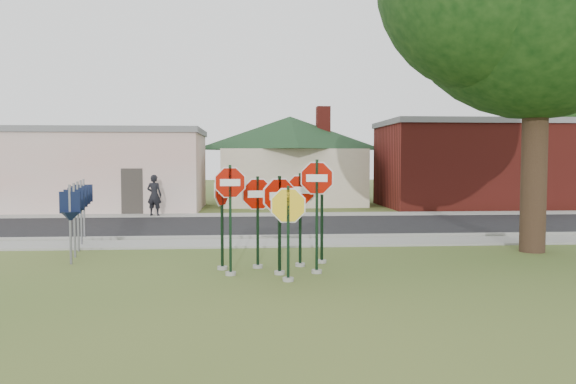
{
  "coord_description": "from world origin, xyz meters",
  "views": [
    {
      "loc": [
        -0.58,
        -11.79,
        2.63
      ],
      "look_at": [
        0.42,
        2.0,
        1.82
      ],
      "focal_mm": 35.0,
      "sensor_mm": 36.0,
      "label": 1
    }
  ],
  "objects": [
    {
      "name": "stop_sign_yellow",
      "position": [
        0.29,
        0.15,
        1.29
      ],
      "size": [
        1.05,
        0.24,
        2.17
      ],
      "color": "gray",
      "rests_on": "ground"
    },
    {
      "name": "stop_sign_far_right",
      "position": [
        1.29,
        2.21,
        1.64
      ],
      "size": [
        0.44,
        0.94,
        2.65
      ],
      "color": "gray",
      "rests_on": "ground"
    },
    {
      "name": "road",
      "position": [
        0.0,
        10.0,
        0.02
      ],
      "size": [
        60.0,
        7.0,
        0.04
      ],
      "primitive_type": "cube",
      "color": "black",
      "rests_on": "ground"
    },
    {
      "name": "stop_sign_back_left",
      "position": [
        -0.34,
        1.67,
        1.42
      ],
      "size": [
        1.04,
        0.24,
        2.33
      ],
      "color": "gray",
      "rests_on": "ground"
    },
    {
      "name": "stop_sign_back_right",
      "position": [
        0.71,
        1.81,
        1.46
      ],
      "size": [
        0.97,
        0.39,
        2.4
      ],
      "color": "gray",
      "rests_on": "ground"
    },
    {
      "name": "pedestrian",
      "position": [
        -4.82,
        14.08,
        1.0
      ],
      "size": [
        0.77,
        0.6,
        1.87
      ],
      "primitive_type": "imported",
      "rotation": [
        0.0,
        0.0,
        2.91
      ],
      "color": "black",
      "rests_on": "sidewalk_far"
    },
    {
      "name": "stop_sign_center",
      "position": [
        0.15,
        0.88,
        1.46
      ],
      "size": [
        1.05,
        0.47,
        2.37
      ],
      "color": "gray",
      "rests_on": "ground"
    },
    {
      "name": "building_stucco",
      "position": [
        -9.0,
        18.0,
        2.15
      ],
      "size": [
        12.2,
        6.2,
        4.2
      ],
      "color": "beige",
      "rests_on": "ground"
    },
    {
      "name": "stop_sign_left",
      "position": [
        -0.97,
        0.86,
        1.59
      ],
      "size": [
        0.98,
        0.24,
        2.6
      ],
      "color": "gray",
      "rests_on": "ground"
    },
    {
      "name": "curb",
      "position": [
        0.0,
        6.5,
        0.07
      ],
      "size": [
        60.0,
        0.2,
        0.14
      ],
      "primitive_type": "cube",
      "color": "gray",
      "rests_on": "ground"
    },
    {
      "name": "stop_sign_far_left",
      "position": [
        -1.18,
        1.54,
        1.52
      ],
      "size": [
        0.41,
        1.02,
        2.46
      ],
      "color": "gray",
      "rests_on": "ground"
    },
    {
      "name": "route_sign_row",
      "position": [
        -5.4,
        4.5,
        1.22
      ],
      "size": [
        1.43,
        4.63,
        2.0
      ],
      "color": "#59595E",
      "rests_on": "ground"
    },
    {
      "name": "sidewalk_near",
      "position": [
        0.0,
        5.5,
        0.03
      ],
      "size": [
        60.0,
        1.6,
        0.06
      ],
      "primitive_type": "cube",
      "color": "gray",
      "rests_on": "ground"
    },
    {
      "name": "stop_sign_right",
      "position": [
        1.01,
        0.95,
        1.71
      ],
      "size": [
        1.03,
        0.26,
        2.73
      ],
      "color": "gray",
      "rests_on": "ground"
    },
    {
      "name": "building_house",
      "position": [
        2.0,
        22.0,
        3.65
      ],
      "size": [
        11.6,
        11.6,
        6.2
      ],
      "color": "beige",
      "rests_on": "ground"
    },
    {
      "name": "ground",
      "position": [
        0.0,
        0.0,
        0.0
      ],
      "size": [
        120.0,
        120.0,
        0.0
      ],
      "primitive_type": "plane",
      "color": "#3C5620",
      "rests_on": "ground"
    },
    {
      "name": "sidewalk_far",
      "position": [
        0.0,
        14.3,
        0.03
      ],
      "size": [
        60.0,
        1.6,
        0.06
      ],
      "primitive_type": "cube",
      "color": "gray",
      "rests_on": "ground"
    },
    {
      "name": "bg_tree_right",
      "position": [
        22.0,
        26.0,
        5.58
      ],
      "size": [
        5.6,
        5.6,
        8.4
      ],
      "color": "black",
      "rests_on": "ground"
    },
    {
      "name": "building_brick",
      "position": [
        12.0,
        18.5,
        2.4
      ],
      "size": [
        10.2,
        6.2,
        4.75
      ],
      "color": "maroon",
      "rests_on": "ground"
    }
  ]
}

